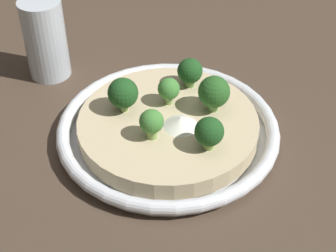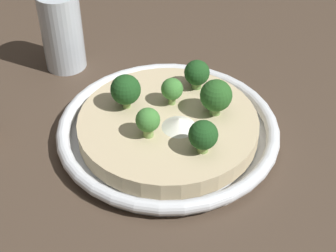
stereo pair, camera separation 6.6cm
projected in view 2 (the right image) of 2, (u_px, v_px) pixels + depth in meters
The scene contains 10 objects.
ground_plane at pixel (168, 137), 0.67m from camera, with size 6.00×6.00×0.00m, color #47382B.
risotto_bowl at pixel (168, 128), 0.66m from camera, with size 0.29×0.29×0.03m.
cheese_sprinkle at pixel (182, 121), 0.64m from camera, with size 0.04×0.04×0.01m.
broccoli_front at pixel (148, 121), 0.61m from camera, with size 0.03×0.03×0.04m.
broccoli_back at pixel (172, 89), 0.66m from camera, with size 0.03×0.03×0.04m.
broccoli_back_left at pixel (197, 73), 0.69m from camera, with size 0.03×0.03×0.04m.
broccoli_back_right at pixel (216, 96), 0.64m from camera, with size 0.04×0.04×0.05m.
broccoli_left at pixel (126, 90), 0.65m from camera, with size 0.04×0.04×0.05m.
broccoli_front_right at pixel (203, 136), 0.59m from camera, with size 0.04×0.04×0.04m.
drinking_glass at pixel (62, 31), 0.76m from camera, with size 0.06×0.06×0.12m.
Camera 2 is at (0.38, -0.33, 0.45)m, focal length 55.00 mm.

